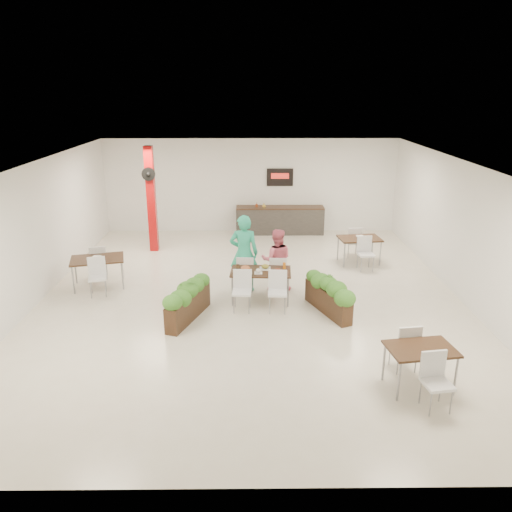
% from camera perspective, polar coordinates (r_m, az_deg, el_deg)
% --- Properties ---
extents(ground, '(12.00, 12.00, 0.00)m').
position_cam_1_polar(ground, '(12.03, -0.58, -4.87)').
color(ground, beige).
rests_on(ground, ground).
extents(room_shell, '(10.10, 12.10, 3.22)m').
position_cam_1_polar(room_shell, '(11.38, -0.62, 4.43)').
color(room_shell, white).
rests_on(room_shell, ground).
extents(red_column, '(0.40, 0.41, 3.20)m').
position_cam_1_polar(red_column, '(15.45, -11.88, 6.47)').
color(red_column, '#A90B0C').
rests_on(red_column, ground).
extents(service_counter, '(3.00, 0.64, 2.20)m').
position_cam_1_polar(service_counter, '(17.26, 2.73, 4.19)').
color(service_counter, '#2C2927').
rests_on(service_counter, ground).
extents(main_table, '(1.44, 1.69, 0.92)m').
position_cam_1_polar(main_table, '(11.70, 0.49, -2.21)').
color(main_table, black).
rests_on(main_table, ground).
extents(diner_man, '(0.73, 0.50, 1.93)m').
position_cam_1_polar(diner_man, '(12.20, -1.39, 0.32)').
color(diner_man, '#2AB68B').
rests_on(diner_man, ground).
extents(diner_woman, '(0.80, 0.64, 1.57)m').
position_cam_1_polar(diner_woman, '(12.27, 2.36, -0.46)').
color(diner_woman, '#EE6A82').
rests_on(diner_woman, ground).
extents(planter_left, '(0.86, 1.72, 0.93)m').
position_cam_1_polar(planter_left, '(10.92, -7.78, -4.77)').
color(planter_left, black).
rests_on(planter_left, ground).
extents(planter_right, '(0.91, 1.63, 0.90)m').
position_cam_1_polar(planter_right, '(11.25, 8.26, -4.14)').
color(planter_right, black).
rests_on(planter_right, ground).
extents(side_table_a, '(1.46, 1.67, 0.92)m').
position_cam_1_polar(side_table_a, '(13.15, -17.66, -0.72)').
color(side_table_a, black).
rests_on(side_table_a, ground).
extents(side_table_b, '(1.24, 1.66, 0.92)m').
position_cam_1_polar(side_table_b, '(14.55, 11.73, 1.59)').
color(side_table_b, black).
rests_on(side_table_b, ground).
extents(side_table_c, '(1.19, 1.66, 0.92)m').
position_cam_1_polar(side_table_c, '(8.83, 18.28, -10.70)').
color(side_table_c, black).
rests_on(side_table_c, ground).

